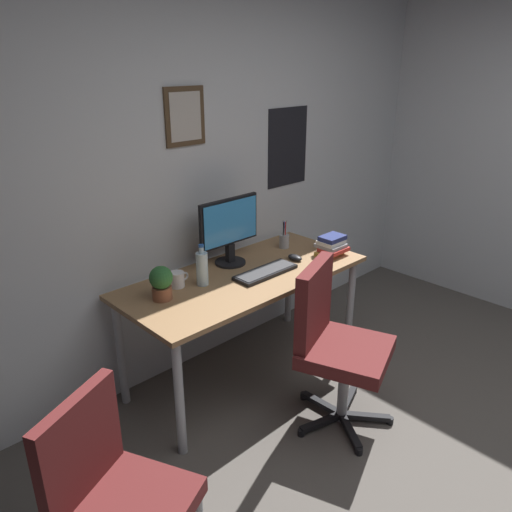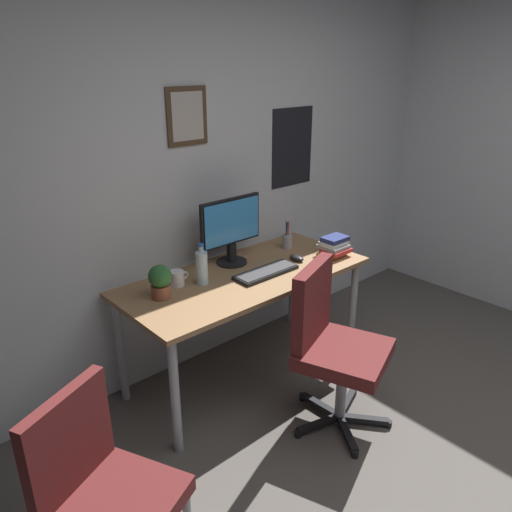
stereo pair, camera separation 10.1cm
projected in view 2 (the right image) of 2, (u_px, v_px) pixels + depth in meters
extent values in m
cube|color=silver|center=(216.00, 169.00, 3.25)|extent=(4.40, 0.08, 2.60)
cube|color=#4C3823|center=(187.00, 116.00, 2.94)|extent=(0.28, 0.02, 0.34)
cube|color=beige|center=(188.00, 116.00, 2.93)|extent=(0.22, 0.00, 0.28)
cube|color=black|center=(292.00, 147.00, 3.61)|extent=(0.40, 0.01, 0.56)
cube|color=#936D47|center=(245.00, 276.00, 3.09)|extent=(1.59, 0.71, 0.03)
cylinder|color=#9EA0A5|center=(175.00, 397.00, 2.56)|extent=(0.05, 0.05, 0.70)
cylinder|color=#9EA0A5|center=(353.00, 308.00, 3.47)|extent=(0.05, 0.05, 0.70)
cylinder|color=#9EA0A5|center=(121.00, 350.00, 2.97)|extent=(0.05, 0.05, 0.70)
cylinder|color=#9EA0A5|center=(292.00, 282.00, 3.88)|extent=(0.05, 0.05, 0.70)
cube|color=#591E1E|center=(344.00, 354.00, 2.73)|extent=(0.59, 0.59, 0.08)
cube|color=#591E1E|center=(312.00, 303.00, 2.72)|extent=(0.42, 0.21, 0.45)
cylinder|color=#9EA0A5|center=(341.00, 392.00, 2.82)|extent=(0.08, 0.08, 0.42)
cube|color=black|center=(347.00, 403.00, 3.00)|extent=(0.28, 0.14, 0.03)
cylinder|color=black|center=(353.00, 392.00, 3.13)|extent=(0.05, 0.05, 0.04)
cube|color=black|center=(320.00, 405.00, 2.98)|extent=(0.05, 0.28, 0.03)
cylinder|color=black|center=(302.00, 397.00, 3.08)|extent=(0.05, 0.05, 0.04)
cube|color=black|center=(319.00, 424.00, 2.83)|extent=(0.28, 0.11, 0.03)
cylinder|color=black|center=(298.00, 434.00, 2.78)|extent=(0.05, 0.05, 0.04)
cube|color=black|center=(347.00, 433.00, 2.76)|extent=(0.19, 0.26, 0.03)
cylinder|color=black|center=(355.00, 454.00, 2.64)|extent=(0.05, 0.05, 0.04)
cube|color=black|center=(364.00, 419.00, 2.87)|extent=(0.21, 0.24, 0.03)
cylinder|color=black|center=(388.00, 424.00, 2.85)|extent=(0.05, 0.05, 0.04)
cube|color=#591E1E|center=(118.00, 506.00, 1.83)|extent=(0.56, 0.56, 0.07)
cube|color=#591E1E|center=(68.00, 441.00, 1.81)|extent=(0.38, 0.21, 0.40)
cylinder|color=#9EA0A5|center=(116.00, 501.00, 2.14)|extent=(0.05, 0.05, 0.41)
cylinder|color=black|center=(232.00, 262.00, 3.25)|extent=(0.20, 0.20, 0.01)
cube|color=black|center=(232.00, 252.00, 3.22)|extent=(0.05, 0.04, 0.12)
cube|color=black|center=(230.00, 221.00, 3.15)|extent=(0.46, 0.02, 0.30)
cube|color=#338CD8|center=(232.00, 222.00, 3.13)|extent=(0.43, 0.00, 0.27)
cube|color=black|center=(266.00, 272.00, 3.08)|extent=(0.43, 0.15, 0.02)
cube|color=#38383A|center=(266.00, 270.00, 3.07)|extent=(0.41, 0.13, 0.00)
ellipsoid|color=black|center=(297.00, 258.00, 3.28)|extent=(0.06, 0.11, 0.04)
cylinder|color=silver|center=(202.00, 268.00, 2.91)|extent=(0.07, 0.07, 0.20)
cylinder|color=silver|center=(201.00, 249.00, 2.87)|extent=(0.03, 0.03, 0.04)
cylinder|color=#2659B2|center=(201.00, 245.00, 2.86)|extent=(0.03, 0.03, 0.01)
cylinder|color=white|center=(177.00, 278.00, 2.91)|extent=(0.08, 0.08, 0.09)
torus|color=white|center=(185.00, 275.00, 2.94)|extent=(0.05, 0.01, 0.05)
cylinder|color=brown|center=(161.00, 291.00, 2.77)|extent=(0.11, 0.11, 0.07)
sphere|color=#2D6B33|center=(160.00, 276.00, 2.73)|extent=(0.13, 0.13, 0.13)
ellipsoid|color=#287A38|center=(152.00, 273.00, 2.73)|extent=(0.07, 0.08, 0.02)
ellipsoid|color=#287A38|center=(162.00, 273.00, 2.77)|extent=(0.07, 0.08, 0.02)
ellipsoid|color=#287A38|center=(158.00, 277.00, 2.69)|extent=(0.08, 0.07, 0.02)
cylinder|color=#9EA0A5|center=(287.00, 242.00, 3.49)|extent=(0.07, 0.07, 0.09)
cylinder|color=#263FBF|center=(287.00, 231.00, 3.47)|extent=(0.01, 0.01, 0.13)
cylinder|color=red|center=(288.00, 231.00, 3.46)|extent=(0.01, 0.01, 0.13)
cylinder|color=black|center=(286.00, 231.00, 3.45)|extent=(0.01, 0.01, 0.13)
cylinder|color=#9EA0A5|center=(288.00, 230.00, 3.46)|extent=(0.01, 0.03, 0.14)
cylinder|color=#9EA0A5|center=(287.00, 231.00, 3.45)|extent=(0.01, 0.02, 0.14)
cube|color=gold|center=(332.00, 254.00, 3.36)|extent=(0.19, 0.11, 0.03)
cube|color=#B22D28|center=(336.00, 250.00, 3.34)|extent=(0.18, 0.14, 0.03)
cube|color=gray|center=(333.00, 246.00, 3.35)|extent=(0.17, 0.16, 0.02)
cube|color=silver|center=(334.00, 243.00, 3.34)|extent=(0.17, 0.13, 0.02)
cube|color=navy|center=(335.00, 239.00, 3.33)|extent=(0.17, 0.12, 0.03)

